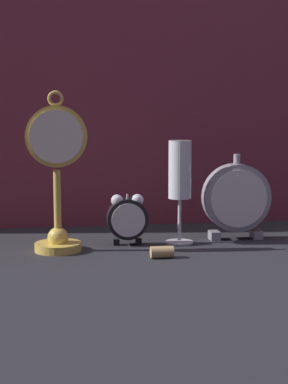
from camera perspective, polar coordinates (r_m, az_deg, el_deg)
The scene contains 7 objects.
ground_plane at distance 1.19m, azimuth 0.58°, elevation -5.76°, with size 4.00×4.00×0.00m, color #232328.
fabric_backdrop_drape at distance 1.49m, azimuth -1.45°, elevation 11.62°, with size 1.56×0.01×0.76m, color brown.
pocket_watch_on_stand at distance 1.23m, azimuth -7.74°, elevation 0.92°, with size 0.12×0.09×0.31m.
alarm_clock_twin_bell at distance 1.28m, azimuth -1.49°, elevation -2.24°, with size 0.08×0.03×0.10m.
mantel_clock_silver at distance 1.34m, azimuth 8.21°, elevation -0.56°, with size 0.14×0.04×0.18m.
champagne_flute at distance 1.29m, azimuth 3.21°, elevation 1.35°, with size 0.06×0.06×0.21m.
wine_cork at distance 1.18m, azimuth 1.61°, elevation -5.36°, with size 0.02×0.02×0.04m, color tan.
Camera 1 is at (-0.19, -1.14, 0.28)m, focal length 60.00 mm.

